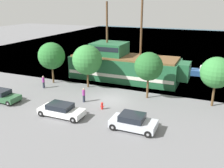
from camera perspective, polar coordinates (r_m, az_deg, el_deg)
name	(u,v)px	position (r m, az deg, el deg)	size (l,w,h in m)	color
ground_plane	(111,100)	(28.27, -0.29, -3.65)	(160.00, 160.00, 0.00)	slate
water_surface	(175,43)	(69.69, 14.23, 9.04)	(80.00, 80.00, 0.00)	#33566B
pirate_ship	(124,66)	(35.40, 2.73, 4.23)	(16.52, 5.38, 11.91)	#1E5633
moored_boat_dockside	(210,73)	(39.89, 21.43, 2.45)	(5.51, 1.98, 1.40)	navy
parked_car_curb_front	(133,122)	(21.87, 4.83, -8.63)	(3.98, 2.00, 1.40)	#B7BCC6
parked_car_curb_mid	(61,110)	(24.66, -11.55, -5.84)	(4.46, 1.89, 1.28)	white
parked_car_curb_rear	(0,95)	(30.47, -24.29, -2.38)	(4.68, 1.82, 1.32)	#2D5B38
fire_hydrant	(102,106)	(25.77, -2.28, -4.93)	(0.42, 0.25, 0.76)	red
pedestrian_walking_near	(84,95)	(27.63, -6.46, -2.53)	(0.32, 0.32, 1.59)	#232838
pedestrian_walking_far	(44,82)	(33.04, -15.39, 0.45)	(0.32, 0.32, 1.61)	#232838
tree_row_east	(52,56)	(34.26, -13.65, 6.26)	(3.56, 3.56, 5.51)	brown
tree_row_mideast	(87,60)	(31.67, -5.69, 5.50)	(3.77, 3.77, 5.49)	brown
tree_row_midwest	(149,67)	(28.07, 8.36, 3.98)	(3.19, 3.19, 5.32)	brown
tree_row_west	(216,73)	(27.66, 22.72, 2.40)	(3.22, 3.22, 5.29)	brown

